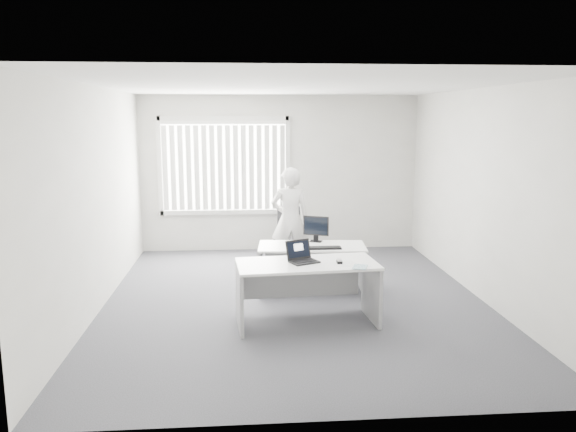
{
  "coord_description": "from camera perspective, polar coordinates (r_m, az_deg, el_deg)",
  "views": [
    {
      "loc": [
        -0.67,
        -7.13,
        2.43
      ],
      "look_at": [
        -0.08,
        0.15,
        1.13
      ],
      "focal_mm": 35.0,
      "sensor_mm": 36.0,
      "label": 1
    }
  ],
  "objects": [
    {
      "name": "ground",
      "position": [
        7.56,
        0.71,
        -8.62
      ],
      "size": [
        6.0,
        6.0,
        0.0
      ],
      "primitive_type": "plane",
      "color": "#595A61",
      "rests_on": "ground"
    },
    {
      "name": "wall_front",
      "position": [
        4.31,
        4.45,
        -3.73
      ],
      "size": [
        5.0,
        0.02,
        2.8
      ],
      "primitive_type": "cube",
      "color": "silver",
      "rests_on": "ground"
    },
    {
      "name": "mouse",
      "position": [
        6.56,
        5.25,
        -4.6
      ],
      "size": [
        0.07,
        0.11,
        0.04
      ],
      "primitive_type": null,
      "rotation": [
        0.0,
        0.0,
        -0.03
      ],
      "color": "#B6B6B8",
      "rests_on": "paper_sheet"
    },
    {
      "name": "paper_sheet",
      "position": [
        6.53,
        5.77,
        -4.88
      ],
      "size": [
        0.33,
        0.27,
        0.0
      ],
      "primitive_type": "cube",
      "rotation": [
        0.0,
        0.0,
        0.24
      ],
      "color": "silver",
      "rests_on": "desk_near"
    },
    {
      "name": "desk_near",
      "position": [
        6.63,
        1.93,
        -6.49
      ],
      "size": [
        1.69,
        0.9,
        0.74
      ],
      "rotation": [
        0.0,
        0.0,
        0.08
      ],
      "color": "white",
      "rests_on": "ground"
    },
    {
      "name": "wall_back",
      "position": [
        10.2,
        -0.83,
        4.33
      ],
      "size": [
        5.0,
        0.02,
        2.8
      ],
      "primitive_type": "cube",
      "color": "silver",
      "rests_on": "ground"
    },
    {
      "name": "ceiling",
      "position": [
        7.17,
        0.76,
        13.08
      ],
      "size": [
        5.0,
        6.0,
        0.02
      ],
      "primitive_type": "cube",
      "color": "silver",
      "rests_on": "wall_back"
    },
    {
      "name": "keyboard",
      "position": [
        7.58,
        3.69,
        -3.25
      ],
      "size": [
        0.46,
        0.16,
        0.02
      ],
      "primitive_type": "cube",
      "rotation": [
        0.0,
        0.0,
        -0.01
      ],
      "color": "black",
      "rests_on": "desk_far"
    },
    {
      "name": "person",
      "position": [
        8.83,
        0.2,
        -0.35
      ],
      "size": [
        0.6,
        0.4,
        1.65
      ],
      "primitive_type": "imported",
      "rotation": [
        0.0,
        0.0,
        3.15
      ],
      "color": "silver",
      "rests_on": "ground"
    },
    {
      "name": "window",
      "position": [
        10.13,
        -6.49,
        5.08
      ],
      "size": [
        2.32,
        0.06,
        1.76
      ],
      "primitive_type": "cube",
      "color": "silver",
      "rests_on": "wall_back"
    },
    {
      "name": "desk_far",
      "position": [
        7.8,
        2.43,
        -4.34
      ],
      "size": [
        1.52,
        0.81,
        0.67
      ],
      "rotation": [
        0.0,
        0.0,
        -0.08
      ],
      "color": "white",
      "rests_on": "ground"
    },
    {
      "name": "booklet",
      "position": [
        6.42,
        7.32,
        -5.15
      ],
      "size": [
        0.21,
        0.25,
        0.01
      ],
      "primitive_type": "cube",
      "rotation": [
        0.0,
        0.0,
        -0.35
      ],
      "color": "white",
      "rests_on": "desk_near"
    },
    {
      "name": "wall_left",
      "position": [
        7.43,
        -18.84,
        1.62
      ],
      "size": [
        0.02,
        6.0,
        2.8
      ],
      "primitive_type": "cube",
      "color": "silver",
      "rests_on": "ground"
    },
    {
      "name": "blinds",
      "position": [
        10.08,
        -6.5,
        4.88
      ],
      "size": [
        2.2,
        0.1,
        1.5
      ],
      "primitive_type": null,
      "color": "silver",
      "rests_on": "wall_back"
    },
    {
      "name": "office_chair",
      "position": [
        9.48,
        -0.04,
        -2.94
      ],
      "size": [
        0.63,
        0.63,
        0.92
      ],
      "rotation": [
        0.0,
        0.0,
        -0.22
      ],
      "color": "black",
      "rests_on": "ground"
    },
    {
      "name": "monitor",
      "position": [
        7.95,
        2.86,
        -1.32
      ],
      "size": [
        0.38,
        0.24,
        0.37
      ],
      "primitive_type": null,
      "rotation": [
        0.0,
        0.0,
        -0.38
      ],
      "color": "black",
      "rests_on": "desk_far"
    },
    {
      "name": "laptop",
      "position": [
        6.54,
        1.66,
        -3.71
      ],
      "size": [
        0.41,
        0.39,
        0.25
      ],
      "primitive_type": null,
      "rotation": [
        0.0,
        0.0,
        0.43
      ],
      "color": "black",
      "rests_on": "desk_near"
    },
    {
      "name": "wall_right",
      "position": [
        7.87,
        19.2,
        2.04
      ],
      "size": [
        0.02,
        6.0,
        2.8
      ],
      "primitive_type": "cube",
      "color": "silver",
      "rests_on": "ground"
    }
  ]
}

